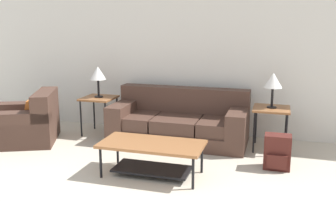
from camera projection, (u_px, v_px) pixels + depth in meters
The scene contains 9 objects.
wall_back at pixel (194, 56), 6.23m from camera, with size 8.84×0.06×2.60m.
couch at pixel (179, 123), 5.92m from camera, with size 2.12×0.93×0.82m.
armchair at pixel (26, 124), 5.89m from camera, with size 1.28×1.26×0.80m.
coffee_table at pixel (152, 151), 4.58m from camera, with size 1.27×0.62×0.42m.
side_table_left at pixel (99, 101), 6.25m from camera, with size 0.52×0.54×0.63m.
side_table_right at pixel (271, 112), 5.48m from camera, with size 0.52×0.54×0.63m.
table_lamp_left at pixel (98, 74), 6.15m from camera, with size 0.26×0.26×0.52m.
table_lamp_right at pixel (273, 81), 5.38m from camera, with size 0.26×0.26×0.52m.
backpack at pixel (277, 152), 4.80m from camera, with size 0.33×0.30×0.45m.
Camera 1 is at (1.36, -1.80, 1.86)m, focal length 40.00 mm.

